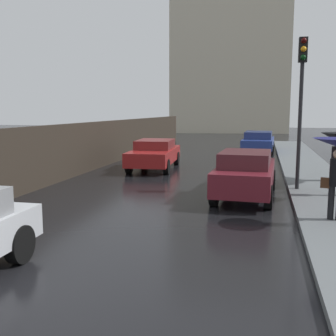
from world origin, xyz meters
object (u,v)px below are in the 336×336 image
object	(u,v)px
car_red_mid_road	(155,154)
car_blue_far_ahead	(258,141)
car_maroon_behind_camera	(246,173)
traffic_light	(301,86)

from	to	relation	value
car_red_mid_road	car_blue_far_ahead	size ratio (longest dim) A/B	1.00
car_blue_far_ahead	car_maroon_behind_camera	bearing A→B (deg)	-88.32
car_red_mid_road	traffic_light	bearing A→B (deg)	140.01
car_blue_far_ahead	car_maroon_behind_camera	xyz separation A→B (m)	(-0.21, -13.62, 0.05)
car_red_mid_road	car_blue_far_ahead	bearing A→B (deg)	-122.60
traffic_light	car_blue_far_ahead	bearing A→B (deg)	96.34
car_red_mid_road	car_maroon_behind_camera	xyz separation A→B (m)	(4.30, -5.36, 0.06)
car_red_mid_road	traffic_light	size ratio (longest dim) A/B	0.99
car_blue_far_ahead	traffic_light	size ratio (longest dim) A/B	0.98
car_blue_far_ahead	traffic_light	bearing A→B (deg)	-81.10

